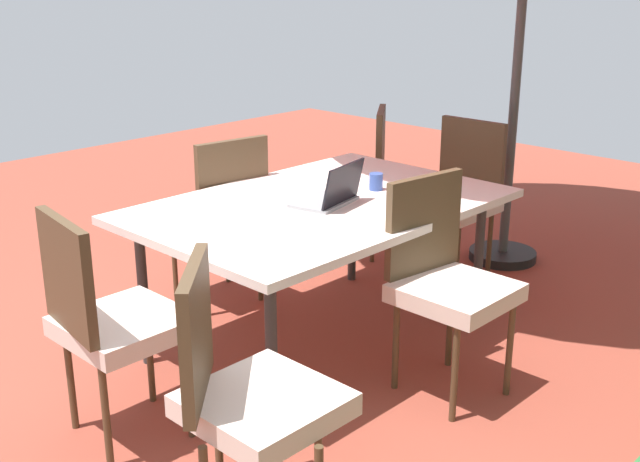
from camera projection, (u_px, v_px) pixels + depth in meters
name	position (u px, v px, depth m)	size (l,w,h in m)	color
ground_plane	(320.00, 342.00, 4.15)	(10.00, 10.00, 0.02)	brown
dining_table	(320.00, 211.00, 3.93)	(1.81, 1.20, 0.76)	silver
chair_south	(220.00, 210.00, 4.47)	(0.48, 0.49, 0.98)	beige
chair_northeast	(244.00, 388.00, 2.60)	(0.59, 0.59, 0.98)	beige
chair_east	(108.00, 315.00, 3.13)	(0.49, 0.48, 0.98)	beige
chair_north	(446.00, 275.00, 3.54)	(0.48, 0.49, 0.98)	beige
chair_southwest	(357.00, 173.00, 5.27)	(0.58, 0.58, 0.98)	beige
chair_west	(457.00, 193.00, 4.81)	(0.47, 0.46, 0.98)	beige
laptop	(331.00, 195.00, 3.85)	(0.36, 0.31, 0.21)	gray
cup	(376.00, 182.00, 4.10)	(0.07, 0.07, 0.09)	#334C99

